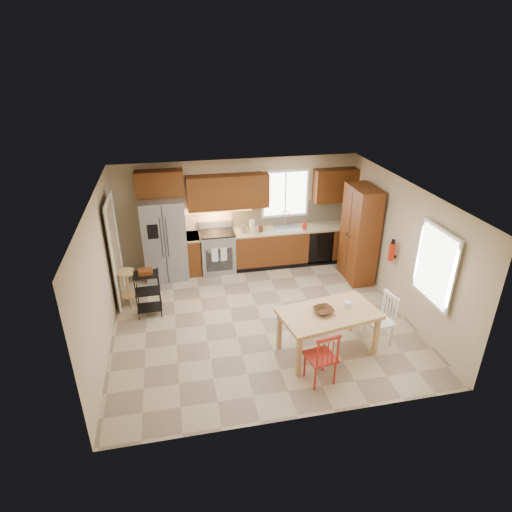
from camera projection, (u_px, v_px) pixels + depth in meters
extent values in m
plane|color=tan|center=(261.00, 319.00, 8.18)|extent=(5.50, 5.50, 0.00)
cube|color=silver|center=(262.00, 193.00, 7.09)|extent=(5.50, 5.00, 0.02)
cube|color=#CCB793|center=(238.00, 213.00, 9.83)|extent=(5.50, 0.02, 2.50)
cube|color=#CCB793|center=(303.00, 347.00, 5.43)|extent=(5.50, 0.02, 2.50)
cube|color=#CCB793|center=(101.00, 275.00, 7.14)|extent=(0.02, 5.00, 2.50)
cube|color=#CCB793|center=(402.00, 248.00, 8.13)|extent=(0.02, 5.00, 2.50)
cube|color=gray|center=(165.00, 239.00, 9.35)|extent=(0.92, 0.75, 1.82)
cube|color=gray|center=(218.00, 252.00, 9.80)|extent=(0.76, 0.63, 0.92)
cube|color=#5F2D11|center=(193.00, 254.00, 9.72)|extent=(0.30, 0.60, 0.90)
cube|color=#5F2D11|center=(295.00, 245.00, 10.15)|extent=(2.92, 0.60, 0.90)
cube|color=black|center=(321.00, 248.00, 10.00)|extent=(0.60, 0.02, 0.78)
cube|color=beige|center=(292.00, 212.00, 10.09)|extent=(2.92, 0.03, 0.55)
cube|color=#552F0E|center=(159.00, 183.00, 9.00)|extent=(1.00, 0.35, 0.55)
cube|color=#552F0E|center=(228.00, 192.00, 9.38)|extent=(1.80, 0.35, 0.75)
cube|color=#552F0E|center=(335.00, 185.00, 9.84)|extent=(1.00, 0.35, 0.75)
cube|color=white|center=(285.00, 194.00, 9.84)|extent=(1.12, 0.04, 1.12)
cube|color=gray|center=(287.00, 230.00, 9.94)|extent=(0.62, 0.46, 0.16)
cube|color=#FFBF66|center=(215.00, 210.00, 9.48)|extent=(1.60, 0.30, 0.01)
imported|color=#B51E0C|center=(305.00, 225.00, 9.86)|extent=(0.09, 0.09, 0.19)
cylinder|color=white|center=(252.00, 226.00, 9.66)|extent=(0.12, 0.12, 0.28)
cylinder|color=gray|center=(243.00, 229.00, 9.65)|extent=(0.11, 0.11, 0.18)
cylinder|color=#502F15|center=(261.00, 229.00, 9.70)|extent=(0.10, 0.10, 0.14)
cube|color=#5F2D11|center=(359.00, 234.00, 9.22)|extent=(0.50, 0.95, 2.10)
cylinder|color=#B51E0C|center=(392.00, 252.00, 8.31)|extent=(0.12, 0.12, 0.36)
cube|color=white|center=(435.00, 266.00, 7.02)|extent=(0.04, 1.02, 1.32)
cube|color=#8C7A59|center=(114.00, 253.00, 8.38)|extent=(0.04, 0.95, 2.10)
imported|color=#502F15|center=(323.00, 313.00, 6.96)|extent=(0.37, 0.37, 0.08)
cylinder|color=white|center=(347.00, 305.00, 7.11)|extent=(0.14, 0.14, 0.14)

